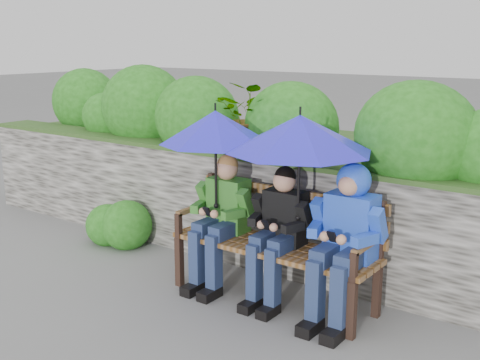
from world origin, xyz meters
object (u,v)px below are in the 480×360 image
Objects in this scene: park_bench at (278,237)px; umbrella_right at (300,134)px; boy_left at (221,215)px; boy_middle at (278,228)px; boy_right at (346,231)px; umbrella_left at (215,127)px.

park_bench is 1.54× the size of umbrella_right.
boy_left is at bearing -178.94° from umbrella_right.
umbrella_right is (0.17, 0.01, 0.75)m from boy_middle.
park_bench is 1.56× the size of boy_middle.
boy_right reaches higher than boy_middle.
boy_right is at bearing 0.44° from boy_middle.
boy_middle is at bearing -176.46° from umbrella_right.
park_bench is 1.45× the size of boy_right.
umbrella_left is at bearing -176.83° from boy_middle.
umbrella_right is at bearing 1.06° from boy_left.
umbrella_left reaches higher than boy_left.
boy_left reaches higher than boy_middle.
boy_middle is 0.95m from umbrella_left.
boy_left is at bearing 44.94° from umbrella_left.
umbrella_right is (0.72, 0.01, 0.74)m from boy_left.
umbrella_right is (-0.40, 0.01, 0.67)m from boy_right.
umbrella_right is at bearing 3.54° from boy_middle.
boy_right is at bearing -0.85° from umbrella_right.
boy_right is at bearing 1.83° from umbrella_left.
boy_left is 0.95× the size of boy_right.
boy_right reaches higher than park_bench.
umbrella_right is at bearing 179.15° from boy_right.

